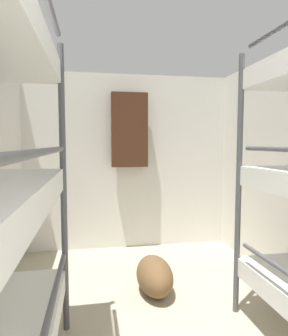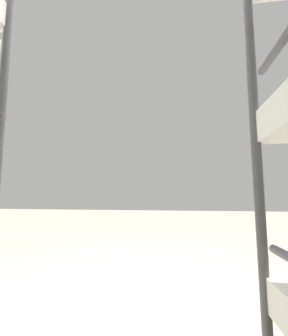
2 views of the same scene
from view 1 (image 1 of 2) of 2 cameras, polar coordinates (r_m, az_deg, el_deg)
wall_back at (r=3.84m, az=-3.05°, el=1.13°), size 2.69×0.06×2.20m
duffel_bag at (r=2.85m, az=2.01°, el=-19.77°), size 0.32×0.57×0.32m
hanging_coat at (r=3.69m, az=-2.78°, el=7.23°), size 0.44×0.12×0.90m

